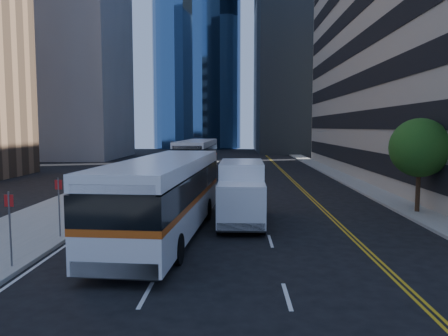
{
  "coord_description": "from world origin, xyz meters",
  "views": [
    {
      "loc": [
        -0.93,
        -15.93,
        4.75
      ],
      "look_at": [
        -1.53,
        4.92,
        2.8
      ],
      "focal_mm": 35.0,
      "sensor_mm": 36.0,
      "label": 1
    }
  ],
  "objects_px": {
    "street_tree": "(420,148)",
    "bus_rear": "(197,156)",
    "bus_front": "(166,194)",
    "box_truck": "(241,191)"
  },
  "relations": [
    {
      "from": "bus_rear",
      "to": "box_truck",
      "type": "height_order",
      "value": "bus_rear"
    },
    {
      "from": "street_tree",
      "to": "box_truck",
      "type": "relative_size",
      "value": 0.81
    },
    {
      "from": "bus_rear",
      "to": "box_truck",
      "type": "relative_size",
      "value": 2.13
    },
    {
      "from": "bus_front",
      "to": "box_truck",
      "type": "height_order",
      "value": "bus_front"
    },
    {
      "from": "bus_rear",
      "to": "box_truck",
      "type": "distance_m",
      "value": 22.92
    },
    {
      "from": "street_tree",
      "to": "bus_front",
      "type": "relative_size",
      "value": 0.38
    },
    {
      "from": "bus_rear",
      "to": "bus_front",
      "type": "bearing_deg",
      "value": -85.62
    },
    {
      "from": "bus_front",
      "to": "bus_rear",
      "type": "distance_m",
      "value": 25.27
    },
    {
      "from": "bus_front",
      "to": "box_truck",
      "type": "relative_size",
      "value": 2.11
    },
    {
      "from": "street_tree",
      "to": "bus_rear",
      "type": "height_order",
      "value": "street_tree"
    }
  ]
}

